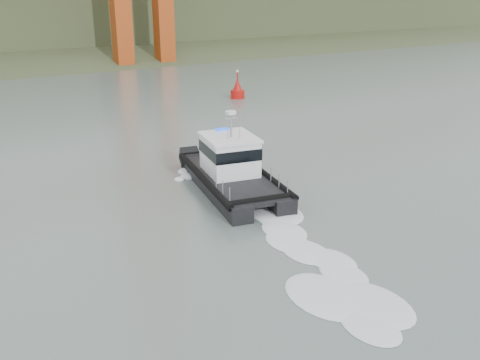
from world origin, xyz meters
The scene contains 3 objects.
ground centered at (0.00, 0.00, 0.00)m, with size 400.00×400.00×0.00m, color #576761.
patrol_boat centered at (3.19, 12.41, 1.46)m, with size 6.52×12.61×5.83m.
nav_buoy centered at (20.59, 40.21, 1.01)m, with size 1.83×1.83×3.82m.
Camera 1 is at (-15.06, -18.48, 13.70)m, focal length 40.00 mm.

